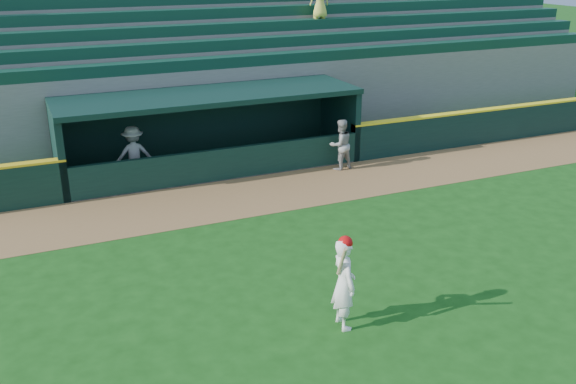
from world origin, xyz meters
The scene contains 9 objects.
ground centered at (0.00, 0.00, 0.00)m, with size 120.00×120.00×0.00m, color #134411.
warning_track centered at (0.00, 4.90, 0.01)m, with size 40.00×3.00×0.01m, color brown.
field_wall_right centered at (12.25, 6.55, 0.60)m, with size 15.50×0.30×1.20m, color black.
wall_stripe_right centered at (12.25, 6.55, 1.23)m, with size 15.50×0.32×0.06m, color yellow.
dugout_player_front centered at (3.75, 5.99, 0.81)m, with size 0.79×0.62×1.63m, color #999894.
dugout_player_inside centered at (-2.50, 7.42, 0.87)m, with size 1.12×0.64×1.73m, color #9B9B96.
dugout centered at (0.00, 8.00, 1.36)m, with size 9.40×2.80×2.46m.
stands centered at (-0.01, 12.58, 2.40)m, with size 34.50×6.25×7.58m.
batter_at_plate centered at (-0.53, -2.15, 0.92)m, with size 0.51×0.81×1.86m.
Camera 1 is at (-5.63, -11.24, 6.62)m, focal length 40.00 mm.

